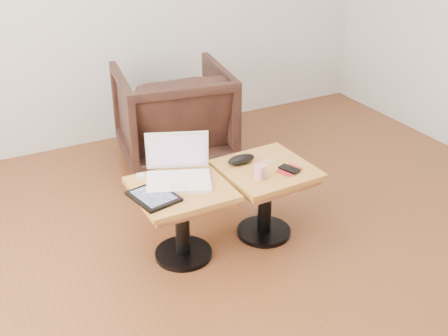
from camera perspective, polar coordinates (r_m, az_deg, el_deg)
name	(u,v)px	position (r m, az deg, el deg)	size (l,w,h in m)	color
room_shell	(277,37)	(2.48, 5.44, 13.09)	(4.52, 4.52, 2.71)	brown
side_table_left	(182,205)	(3.13, -4.34, -3.73)	(0.51, 0.51, 0.46)	black
side_table_right	(266,185)	(3.32, 4.25, -1.69)	(0.53, 0.53, 0.46)	black
laptop	(178,171)	(3.12, -4.68, -0.33)	(0.43, 0.39, 0.25)	white
tablet	(154,196)	(2.97, -7.17, -2.87)	(0.25, 0.29, 0.02)	black
charging_adapter	(141,176)	(3.17, -8.44, -0.85)	(0.04, 0.04, 0.03)	white
glasses_case	(241,159)	(3.29, 1.75, 0.87)	(0.18, 0.08, 0.06)	black
striped_cup	(260,172)	(3.13, 3.68, -0.38)	(0.06, 0.06, 0.08)	#CE3750
earbuds_tangle	(270,161)	(3.33, 4.70, 0.70)	(0.06, 0.05, 0.01)	white
phone_on_sleeve	(289,170)	(3.24, 6.65, -0.16)	(0.16, 0.13, 0.02)	maroon
armchair	(173,115)	(4.25, -5.16, 5.39)	(0.79, 0.82, 0.74)	black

